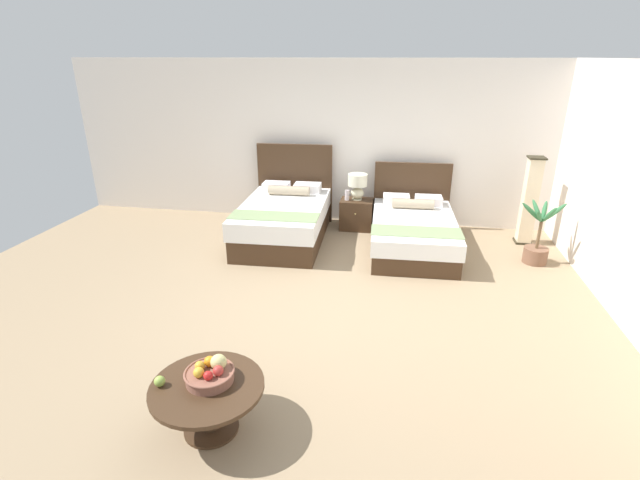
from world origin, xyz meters
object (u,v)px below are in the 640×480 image
object	(u,v)px
vase	(347,195)
fruit_bowl	(210,373)
nightstand	(356,214)
loose_apple	(160,381)
bed_near_corner	(413,230)
floor_lamp_corner	(529,201)
potted_palm	(537,245)
table_lamp	(357,184)
bed_near_window	(284,219)
coffee_table	(208,396)

from	to	relation	value
vase	fruit_bowl	xyz separation A→B (m)	(-0.49, -4.67, -0.10)
nightstand	fruit_bowl	xyz separation A→B (m)	(-0.66, -4.71, 0.24)
loose_apple	vase	bearing A→B (deg)	79.99
bed_near_corner	floor_lamp_corner	xyz separation A→B (m)	(1.73, 0.50, 0.40)
floor_lamp_corner	potted_palm	size ratio (longest dim) A/B	1.49
table_lamp	floor_lamp_corner	xyz separation A→B (m)	(2.66, -0.20, -0.09)
bed_near_window	bed_near_corner	bearing A→B (deg)	0.13
fruit_bowl	potted_palm	xyz separation A→B (m)	(3.31, 3.76, -0.23)
bed_near_corner	bed_near_window	bearing A→B (deg)	-179.87
nightstand	coffee_table	xyz separation A→B (m)	(-0.66, -4.77, 0.07)
floor_lamp_corner	table_lamp	bearing A→B (deg)	175.74
bed_near_corner	table_lamp	world-z (taller)	bed_near_corner
nightstand	potted_palm	distance (m)	2.82
vase	loose_apple	size ratio (longest dim) A/B	2.08
fruit_bowl	loose_apple	world-z (taller)	fruit_bowl
loose_apple	floor_lamp_corner	world-z (taller)	floor_lamp_corner
coffee_table	potted_palm	bearing A→B (deg)	49.00
table_lamp	floor_lamp_corner	size ratio (longest dim) A/B	0.32
floor_lamp_corner	fruit_bowl	bearing A→B (deg)	-126.20
bed_near_corner	nightstand	xyz separation A→B (m)	(-0.93, 0.68, -0.03)
bed_near_corner	coffee_table	size ratio (longest dim) A/B	2.42
coffee_table	table_lamp	bearing A→B (deg)	82.11
fruit_bowl	table_lamp	bearing A→B (deg)	82.12
nightstand	vase	size ratio (longest dim) A/B	3.13
table_lamp	loose_apple	distance (m)	4.97
bed_near_window	bed_near_corner	xyz separation A→B (m)	(2.01, 0.00, -0.06)
table_lamp	potted_palm	xyz separation A→B (m)	(2.65, -0.98, -0.51)
loose_apple	potted_palm	size ratio (longest dim) A/B	0.09
coffee_table	fruit_bowl	size ratio (longest dim) A/B	2.25
vase	floor_lamp_corner	size ratio (longest dim) A/B	0.13
coffee_table	floor_lamp_corner	distance (m)	5.69
bed_near_corner	loose_apple	bearing A→B (deg)	-115.02
fruit_bowl	loose_apple	xyz separation A→B (m)	(-0.35, -0.13, -0.03)
potted_palm	loose_apple	bearing A→B (deg)	-133.32
table_lamp	coffee_table	bearing A→B (deg)	-97.89
bed_near_corner	table_lamp	distance (m)	1.26
bed_near_window	table_lamp	bearing A→B (deg)	33.13
nightstand	potted_palm	bearing A→B (deg)	-19.84
bed_near_corner	nightstand	world-z (taller)	bed_near_corner
floor_lamp_corner	vase	bearing A→B (deg)	177.20
fruit_bowl	potted_palm	size ratio (longest dim) A/B	0.42
table_lamp	potted_palm	distance (m)	2.87
table_lamp	loose_apple	xyz separation A→B (m)	(-1.01, -4.86, -0.30)
bed_near_window	nightstand	bearing A→B (deg)	32.38
bed_near_corner	vase	world-z (taller)	bed_near_corner
vase	coffee_table	distance (m)	4.77
bed_near_corner	loose_apple	xyz separation A→B (m)	(-1.94, -4.16, 0.19)
table_lamp	potted_palm	size ratio (longest dim) A/B	0.47
nightstand	vase	world-z (taller)	vase
table_lamp	vase	bearing A→B (deg)	-159.72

